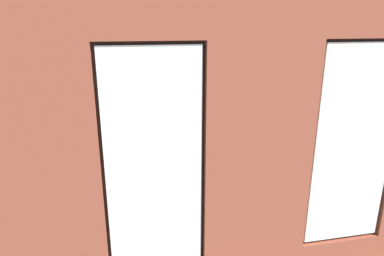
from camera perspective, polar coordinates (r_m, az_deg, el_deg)
name	(u,v)px	position (r m, az deg, el deg)	size (l,w,h in m)	color
ground_plane	(195,185)	(6.10, 0.58, -9.53)	(6.40, 5.97, 0.10)	#99663D
brick_wall_with_windows	(258,145)	(3.13, 11.02, -2.73)	(5.80, 0.30, 3.32)	brown
couch_by_window	(213,233)	(4.22, 3.44, -17.02)	(2.00, 0.87, 0.80)	black
couch_left	(312,156)	(6.72, 19.33, -4.41)	(1.01, 2.11, 0.80)	black
coffee_table	(170,173)	(5.59, -3.72, -7.54)	(1.34, 0.74, 0.41)	tan
cup_ceramic	(191,163)	(5.72, -0.25, -5.79)	(0.08, 0.08, 0.10)	#33567F
table_plant_small	(158,162)	(5.59, -5.61, -5.72)	(0.14, 0.14, 0.22)	#47423D
remote_gray	(170,170)	(5.56, -3.73, -6.96)	(0.05, 0.17, 0.02)	#59595B
media_console	(31,198)	(5.57, -25.20, -10.49)	(0.94, 0.42, 0.52)	black
tv_flatscreen	(25,160)	(5.34, -26.01, -4.79)	(0.90, 0.20, 0.66)	black
papasan_chair	(184,131)	(7.35, -1.42, -0.53)	(1.12, 1.12, 0.70)	olive
potted_plant_between_couches	(324,198)	(4.68, 21.10, -10.89)	(0.88, 0.98, 1.34)	gray
potted_plant_near_tv	(60,213)	(4.55, -21.20, -13.10)	(0.41, 0.41, 0.77)	#47423D
potted_plant_corner_near_left	(274,111)	(8.35, 13.53, 2.76)	(0.82, 0.82, 0.99)	#9E5638
potted_plant_beside_window_right	(97,215)	(3.79, -15.60, -13.76)	(0.88, 0.88, 1.25)	gray
potted_plant_foreground_right	(71,122)	(7.58, -19.55, 1.03)	(1.01, 0.92, 1.45)	#47423D
potted_plant_by_left_couch	(260,134)	(7.77, 11.29, -1.03)	(0.27, 0.27, 0.45)	#47423D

